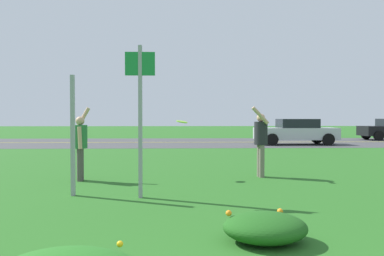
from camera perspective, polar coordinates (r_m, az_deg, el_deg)
The scene contains 10 objects.
ground_plane at distance 13.20m, azimuth 0.35°, elevation -5.14°, with size 120.00×120.00×0.00m, color #26601E.
highway_strip at distance 24.82m, azimuth -0.90°, elevation -2.04°, with size 120.00×9.74×0.01m, color #424244.
highway_center_stripe at distance 24.82m, azimuth -0.90°, elevation -2.02°, with size 120.00×0.16×0.00m, color yellow.
daylily_clump_mid_left at distance 5.14m, azimuth 10.27°, elevation -13.65°, with size 1.03×0.93×0.36m.
sign_post_near_path at distance 8.17m, azimuth -16.49°, elevation -1.02°, with size 0.07×0.10×2.35m.
sign_post_by_roadside at distance 7.68m, azimuth -7.32°, elevation 3.06°, with size 0.56×0.10×2.88m.
person_thrower_green_shirt at distance 10.06m, azimuth -15.50°, elevation -1.95°, with size 0.37×0.51×1.78m.
person_catcher_dark_shirt at distance 10.45m, azimuth 9.67°, elevation -1.53°, with size 0.46×0.51×1.81m.
frisbee_lime at distance 10.11m, azimuth -1.43°, elevation 0.88°, with size 0.28×0.28×0.10m.
car_silver_center_left at distance 23.59m, azimuth 14.46°, elevation -0.48°, with size 4.50×2.00×1.45m.
Camera 1 is at (-0.61, -1.43, 1.52)m, focal length 37.76 mm.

